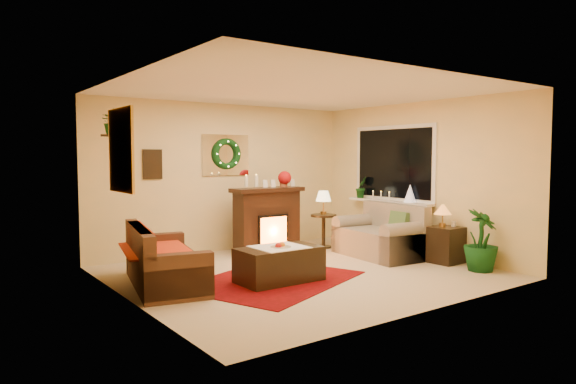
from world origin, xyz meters
TOP-DOWN VIEW (x-y plane):
  - floor at (0.00, 0.00)m, footprint 5.00×5.00m
  - ceiling at (0.00, 0.00)m, footprint 5.00×5.00m
  - wall_back at (0.00, 2.25)m, footprint 5.00×5.00m
  - wall_front at (0.00, -2.25)m, footprint 5.00×5.00m
  - wall_left at (-2.50, 0.00)m, footprint 4.50×4.50m
  - wall_right at (2.50, 0.00)m, footprint 4.50×4.50m
  - area_rug at (-0.61, -0.14)m, footprint 2.73×2.41m
  - sofa at (-1.87, 0.48)m, footprint 1.18×1.95m
  - red_throw at (-1.94, 0.65)m, footprint 0.82×1.33m
  - fireplace at (0.46, 1.60)m, footprint 1.17×0.37m
  - poinsettia at (0.80, 1.55)m, footprint 0.23×0.23m
  - mantel_candle_a at (0.04, 1.60)m, footprint 0.06×0.06m
  - mantel_candle_b at (0.21, 1.56)m, footprint 0.07×0.07m
  - mantel_mirror at (0.00, 2.23)m, footprint 0.92×0.02m
  - wreath at (0.00, 2.19)m, footprint 0.55×0.11m
  - wall_art at (-1.35, 2.23)m, footprint 0.32×0.03m
  - gold_mirror at (-2.48, 0.30)m, footprint 0.03×0.84m
  - hanging_plant at (-2.34, 1.05)m, footprint 0.33×0.28m
  - loveseat at (1.78, 0.21)m, footprint 1.02×1.59m
  - window_frame at (2.48, 0.55)m, footprint 0.03×1.86m
  - window_glass at (2.47, 0.55)m, footprint 0.02×1.70m
  - window_sill at (2.38, 0.55)m, footprint 0.22×1.86m
  - mini_tree at (2.40, 0.09)m, footprint 0.21×0.21m
  - sill_plant at (2.35, 1.23)m, footprint 0.29×0.23m
  - side_table_round at (1.56, 1.39)m, footprint 0.62×0.62m
  - lamp_cream at (1.58, 1.43)m, footprint 0.29×0.29m
  - end_table_square at (2.26, -0.76)m, footprint 0.48×0.48m
  - lamp_tiffany at (2.23, -0.72)m, footprint 0.27×0.27m
  - coffee_table at (-0.57, -0.25)m, footprint 1.12×0.62m
  - fruit_bowl at (-0.57, -0.28)m, footprint 0.28×0.28m
  - floor_palm at (2.20, -1.43)m, footprint 1.85×1.85m

SIDE VIEW (x-z plane):
  - floor at x=0.00m, z-range 0.00..0.00m
  - area_rug at x=-0.61m, z-range 0.00..0.01m
  - coffee_table at x=-0.57m, z-range -0.02..0.44m
  - end_table_square at x=2.26m, z-range -0.02..0.56m
  - side_table_round at x=1.56m, z-range 0.02..0.63m
  - loveseat at x=1.78m, z-range -0.02..0.86m
  - sofa at x=-1.87m, z-range 0.04..0.82m
  - floor_palm at x=2.20m, z-range -0.90..1.80m
  - fruit_bowl at x=-0.57m, z-range 0.42..0.48m
  - red_throw at x=-1.94m, z-range 0.44..0.47m
  - fireplace at x=0.46m, z-range 0.02..1.08m
  - lamp_tiffany at x=2.23m, z-range 0.55..0.94m
  - window_sill at x=2.38m, z-range 0.85..0.89m
  - lamp_cream at x=1.58m, z-range 0.66..1.10m
  - mini_tree at x=2.40m, z-range 0.88..1.20m
  - sill_plant at x=2.35m, z-range 0.82..1.35m
  - mantel_candle_a at x=0.04m, z-range 1.17..1.35m
  - mantel_candle_b at x=0.21m, z-range 1.16..1.36m
  - wall_back at x=0.00m, z-range 1.30..1.30m
  - wall_front at x=0.00m, z-range 1.30..1.30m
  - wall_left at x=-2.50m, z-range 1.30..1.30m
  - wall_right at x=2.50m, z-range 1.30..1.30m
  - poinsettia at x=0.80m, z-range 1.18..1.42m
  - wall_art at x=-1.35m, z-range 1.31..1.79m
  - window_frame at x=2.48m, z-range 0.87..2.23m
  - window_glass at x=2.47m, z-range 0.94..2.16m
  - mantel_mirror at x=0.00m, z-range 1.34..2.06m
  - wreath at x=0.00m, z-range 1.44..2.00m
  - gold_mirror at x=-2.48m, z-range 1.25..2.25m
  - hanging_plant at x=-2.34m, z-range 1.79..2.15m
  - ceiling at x=0.00m, z-range 2.60..2.60m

